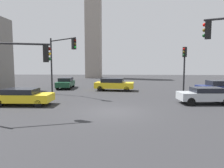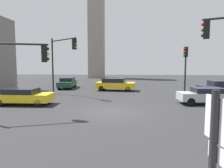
{
  "view_description": "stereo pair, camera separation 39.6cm",
  "coord_description": "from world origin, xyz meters",
  "px_view_note": "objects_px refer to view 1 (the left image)",
  "views": [
    {
      "loc": [
        0.62,
        -13.37,
        3.16
      ],
      "look_at": [
        -0.31,
        4.36,
        1.45
      ],
      "focal_mm": 32.56,
      "sensor_mm": 36.0,
      "label": 1
    },
    {
      "loc": [
        1.01,
        -13.35,
        3.16
      ],
      "look_at": [
        -0.31,
        4.36,
        1.45
      ],
      "focal_mm": 32.56,
      "sensor_mm": 36.0,
      "label": 2
    }
  ],
  "objects_px": {
    "traffic_light_1": "(61,54)",
    "car_0": "(114,84)",
    "traffic_light_3": "(12,62)",
    "car_3": "(66,83)",
    "car_2": "(205,95)",
    "traffic_light_2": "(184,62)",
    "car_1": "(23,96)",
    "car_4": "(218,88)"
  },
  "relations": [
    {
      "from": "traffic_light_1",
      "to": "traffic_light_2",
      "type": "height_order",
      "value": "traffic_light_1"
    },
    {
      "from": "traffic_light_2",
      "to": "car_1",
      "type": "bearing_deg",
      "value": -27.83
    },
    {
      "from": "car_3",
      "to": "car_4",
      "type": "xyz_separation_m",
      "value": [
        17.37,
        -5.31,
        0.06
      ]
    },
    {
      "from": "traffic_light_3",
      "to": "car_3",
      "type": "xyz_separation_m",
      "value": [
        -1.25,
        15.21,
        -2.58
      ]
    },
    {
      "from": "traffic_light_1",
      "to": "car_4",
      "type": "distance_m",
      "value": 16.31
    },
    {
      "from": "car_2",
      "to": "traffic_light_2",
      "type": "bearing_deg",
      "value": -87.91
    },
    {
      "from": "car_1",
      "to": "car_4",
      "type": "height_order",
      "value": "car_4"
    },
    {
      "from": "car_2",
      "to": "car_4",
      "type": "height_order",
      "value": "car_4"
    },
    {
      "from": "traffic_light_3",
      "to": "car_3",
      "type": "height_order",
      "value": "traffic_light_3"
    },
    {
      "from": "traffic_light_1",
      "to": "car_0",
      "type": "relative_size",
      "value": 1.23
    },
    {
      "from": "car_2",
      "to": "car_4",
      "type": "bearing_deg",
      "value": -127.98
    },
    {
      "from": "car_3",
      "to": "car_4",
      "type": "bearing_deg",
      "value": 68.3
    },
    {
      "from": "car_0",
      "to": "car_2",
      "type": "height_order",
      "value": "car_0"
    },
    {
      "from": "traffic_light_1",
      "to": "traffic_light_2",
      "type": "bearing_deg",
      "value": 42.69
    },
    {
      "from": "car_0",
      "to": "car_3",
      "type": "xyz_separation_m",
      "value": [
        -6.52,
        2.09,
        -0.05
      ]
    },
    {
      "from": "car_2",
      "to": "car_3",
      "type": "relative_size",
      "value": 0.91
    },
    {
      "from": "car_1",
      "to": "car_2",
      "type": "xyz_separation_m",
      "value": [
        14.36,
        1.22,
        0.03
      ]
    },
    {
      "from": "traffic_light_2",
      "to": "car_1",
      "type": "xyz_separation_m",
      "value": [
        -13.9,
        -5.43,
        -2.74
      ]
    },
    {
      "from": "car_2",
      "to": "car_4",
      "type": "distance_m",
      "value": 5.72
    },
    {
      "from": "car_0",
      "to": "car_2",
      "type": "relative_size",
      "value": 1.16
    },
    {
      "from": "traffic_light_2",
      "to": "car_0",
      "type": "relative_size",
      "value": 1.02
    },
    {
      "from": "traffic_light_1",
      "to": "car_1",
      "type": "distance_m",
      "value": 6.16
    },
    {
      "from": "traffic_light_3",
      "to": "car_0",
      "type": "distance_m",
      "value": 14.37
    },
    {
      "from": "car_4",
      "to": "traffic_light_2",
      "type": "bearing_deg",
      "value": 2.99
    },
    {
      "from": "traffic_light_2",
      "to": "car_2",
      "type": "height_order",
      "value": "traffic_light_2"
    },
    {
      "from": "traffic_light_3",
      "to": "car_1",
      "type": "distance_m",
      "value": 4.94
    },
    {
      "from": "traffic_light_2",
      "to": "car_3",
      "type": "bearing_deg",
      "value": -72.26
    },
    {
      "from": "traffic_light_3",
      "to": "car_3",
      "type": "bearing_deg",
      "value": 75.85
    },
    {
      "from": "car_1",
      "to": "car_3",
      "type": "xyz_separation_m",
      "value": [
        0.17,
        11.28,
        0.06
      ]
    },
    {
      "from": "traffic_light_3",
      "to": "car_4",
      "type": "height_order",
      "value": "traffic_light_3"
    },
    {
      "from": "traffic_light_1",
      "to": "traffic_light_2",
      "type": "xyz_separation_m",
      "value": [
        12.26,
        0.65,
        -0.78
      ]
    },
    {
      "from": "car_1",
      "to": "car_4",
      "type": "relative_size",
      "value": 1.05
    },
    {
      "from": "car_0",
      "to": "car_3",
      "type": "distance_m",
      "value": 6.85
    },
    {
      "from": "car_0",
      "to": "car_4",
      "type": "bearing_deg",
      "value": -10.63
    },
    {
      "from": "traffic_light_1",
      "to": "traffic_light_3",
      "type": "xyz_separation_m",
      "value": [
        -0.23,
        -8.71,
        -0.88
      ]
    },
    {
      "from": "car_1",
      "to": "car_2",
      "type": "bearing_deg",
      "value": 3.94
    },
    {
      "from": "traffic_light_2",
      "to": "car_1",
      "type": "distance_m",
      "value": 15.17
    },
    {
      "from": "traffic_light_1",
      "to": "car_1",
      "type": "relative_size",
      "value": 1.35
    },
    {
      "from": "car_0",
      "to": "traffic_light_2",
      "type": "bearing_deg",
      "value": -21.69
    },
    {
      "from": "traffic_light_2",
      "to": "car_0",
      "type": "height_order",
      "value": "traffic_light_2"
    },
    {
      "from": "car_1",
      "to": "traffic_light_2",
      "type": "bearing_deg",
      "value": 20.39
    },
    {
      "from": "traffic_light_2",
      "to": "car_2",
      "type": "bearing_deg",
      "value": 47.08
    }
  ]
}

